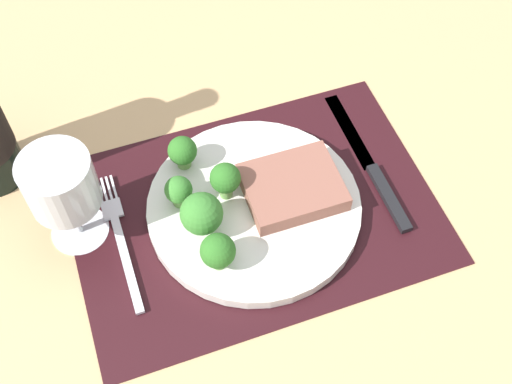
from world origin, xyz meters
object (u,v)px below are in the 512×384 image
(steak, at_px, (291,184))
(knife, at_px, (373,170))
(fork, at_px, (120,239))
(wine_glass, at_px, (62,187))
(plate, at_px, (254,207))

(steak, distance_m, knife, 0.11)
(fork, bearing_deg, wine_glass, 143.48)
(plate, height_order, knife, plate)
(plate, bearing_deg, fork, 174.98)
(steak, distance_m, fork, 0.21)
(steak, relative_size, knife, 0.49)
(knife, bearing_deg, steak, -178.18)
(plate, xyz_separation_m, steak, (0.05, 0.00, 0.02))
(steak, relative_size, fork, 0.59)
(plate, distance_m, wine_glass, 0.22)
(fork, distance_m, knife, 0.32)
(fork, bearing_deg, steak, -3.52)
(steak, bearing_deg, wine_glass, 171.13)
(steak, bearing_deg, plate, -174.21)
(knife, bearing_deg, wine_glass, 175.52)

